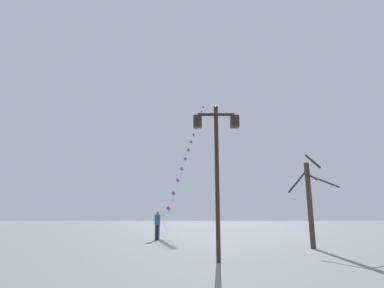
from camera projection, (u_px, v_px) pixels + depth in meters
ground_plane at (177, 239)px, 19.53m from camera, size 160.00×160.00×0.00m
twin_lantern_lamp_post at (218, 151)px, 10.31m from camera, size 1.54×0.28×5.06m
kite_train at (191, 147)px, 31.15m from camera, size 3.80×19.70×15.99m
kite_flyer at (159, 224)px, 18.72m from camera, size 0.30×0.62×1.71m
bare_tree at (311, 200)px, 14.03m from camera, size 2.29×1.19×4.20m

